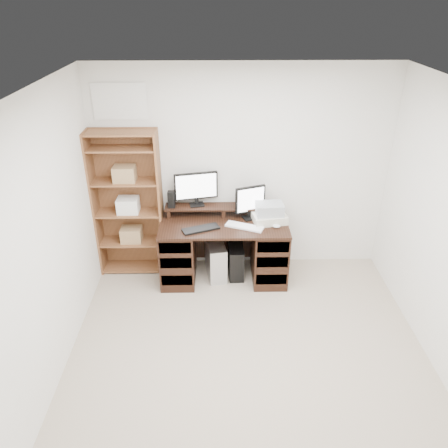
{
  "coord_description": "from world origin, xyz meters",
  "views": [
    {
      "loc": [
        -0.29,
        -2.86,
        3.16
      ],
      "look_at": [
        -0.22,
        1.43,
        0.85
      ],
      "focal_mm": 35.0,
      "sensor_mm": 36.0,
      "label": 1
    }
  ],
  "objects_px": {
    "printer": "(269,218)",
    "tower_silver": "(216,259)",
    "desk": "(224,249)",
    "bookshelf": "(128,203)",
    "tower_black": "(236,260)",
    "monitor_small": "(250,201)",
    "monitor_wide": "(196,187)"
  },
  "relations": [
    {
      "from": "printer",
      "to": "desk",
      "type": "bearing_deg",
      "value": 173.47
    },
    {
      "from": "monitor_small",
      "to": "printer",
      "type": "bearing_deg",
      "value": -43.74
    },
    {
      "from": "desk",
      "to": "monitor_wide",
      "type": "xyz_separation_m",
      "value": [
        -0.32,
        0.25,
        0.71
      ]
    },
    {
      "from": "monitor_small",
      "to": "tower_silver",
      "type": "height_order",
      "value": "monitor_small"
    },
    {
      "from": "monitor_small",
      "to": "tower_black",
      "type": "bearing_deg",
      "value": -171.98
    },
    {
      "from": "desk",
      "to": "bookshelf",
      "type": "xyz_separation_m",
      "value": [
        -1.13,
        0.21,
        0.53
      ]
    },
    {
      "from": "desk",
      "to": "monitor_wide",
      "type": "bearing_deg",
      "value": 142.09
    },
    {
      "from": "monitor_small",
      "to": "tower_silver",
      "type": "relative_size",
      "value": 0.88
    },
    {
      "from": "tower_silver",
      "to": "printer",
      "type": "bearing_deg",
      "value": -9.34
    },
    {
      "from": "printer",
      "to": "tower_black",
      "type": "bearing_deg",
      "value": 168.67
    },
    {
      "from": "monitor_wide",
      "to": "printer",
      "type": "xyz_separation_m",
      "value": [
        0.86,
        -0.22,
        -0.3
      ]
    },
    {
      "from": "desk",
      "to": "tower_black",
      "type": "bearing_deg",
      "value": 15.17
    },
    {
      "from": "tower_black",
      "to": "monitor_small",
      "type": "bearing_deg",
      "value": 26.47
    },
    {
      "from": "printer",
      "to": "bookshelf",
      "type": "relative_size",
      "value": 0.21
    },
    {
      "from": "monitor_wide",
      "to": "desk",
      "type": "bearing_deg",
      "value": -50.15
    },
    {
      "from": "tower_silver",
      "to": "tower_black",
      "type": "xyz_separation_m",
      "value": [
        0.25,
        0.01,
        -0.03
      ]
    },
    {
      "from": "monitor_wide",
      "to": "monitor_small",
      "type": "height_order",
      "value": "monitor_wide"
    },
    {
      "from": "desk",
      "to": "tower_black",
      "type": "height_order",
      "value": "desk"
    },
    {
      "from": "printer",
      "to": "tower_black",
      "type": "xyz_separation_m",
      "value": [
        -0.38,
        0.01,
        -0.59
      ]
    },
    {
      "from": "monitor_wide",
      "to": "monitor_small",
      "type": "relative_size",
      "value": 1.27
    },
    {
      "from": "desk",
      "to": "printer",
      "type": "bearing_deg",
      "value": 3.36
    },
    {
      "from": "printer",
      "to": "bookshelf",
      "type": "xyz_separation_m",
      "value": [
        -1.67,
        0.18,
        0.12
      ]
    },
    {
      "from": "tower_silver",
      "to": "monitor_wide",
      "type": "bearing_deg",
      "value": 125.21
    },
    {
      "from": "bookshelf",
      "to": "monitor_wide",
      "type": "bearing_deg",
      "value": 2.68
    },
    {
      "from": "tower_black",
      "to": "bookshelf",
      "type": "height_order",
      "value": "bookshelf"
    },
    {
      "from": "monitor_wide",
      "to": "monitor_small",
      "type": "bearing_deg",
      "value": -23.17
    },
    {
      "from": "monitor_small",
      "to": "bookshelf",
      "type": "xyz_separation_m",
      "value": [
        -1.45,
        0.08,
        -0.05
      ]
    },
    {
      "from": "monitor_small",
      "to": "printer",
      "type": "relative_size",
      "value": 1.05
    },
    {
      "from": "monitor_wide",
      "to": "tower_silver",
      "type": "height_order",
      "value": "monitor_wide"
    },
    {
      "from": "desk",
      "to": "bookshelf",
      "type": "distance_m",
      "value": 1.27
    },
    {
      "from": "printer",
      "to": "tower_silver",
      "type": "bearing_deg",
      "value": 170.53
    },
    {
      "from": "tower_black",
      "to": "monitor_wide",
      "type": "bearing_deg",
      "value": 154.5
    }
  ]
}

